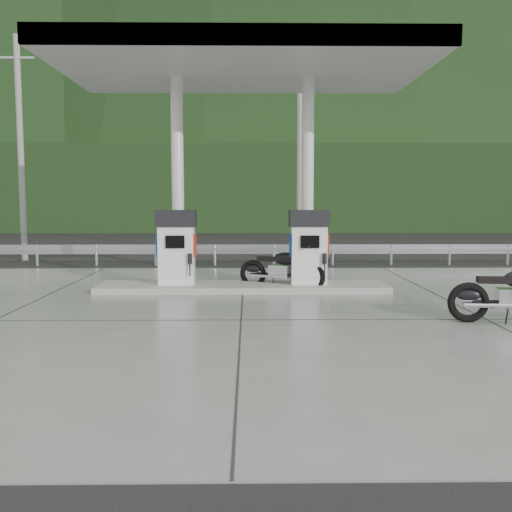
{
  "coord_description": "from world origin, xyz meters",
  "views": [
    {
      "loc": [
        0.13,
        -11.24,
        2.19
      ],
      "look_at": [
        0.3,
        1.0,
        1.0
      ],
      "focal_mm": 40.0,
      "sensor_mm": 36.0,
      "label": 1
    }
  ],
  "objects": [
    {
      "name": "ground",
      "position": [
        0.0,
        0.0,
        0.0
      ],
      "size": [
        160.0,
        160.0,
        0.0
      ],
      "primitive_type": "plane",
      "color": "black",
      "rests_on": "ground"
    },
    {
      "name": "canopy_column_right",
      "position": [
        1.6,
        2.9,
        2.67
      ],
      "size": [
        0.3,
        0.3,
        5.0
      ],
      "primitive_type": "cylinder",
      "color": "white",
      "rests_on": "pump_island"
    },
    {
      "name": "tree_band",
      "position": [
        0.0,
        30.0,
        3.0
      ],
      "size": [
        80.0,
        6.0,
        6.0
      ],
      "primitive_type": "cube",
      "color": "black",
      "rests_on": "ground"
    },
    {
      "name": "utility_pole_b",
      "position": [
        2.0,
        9.5,
        4.0
      ],
      "size": [
        0.22,
        0.22,
        8.0
      ],
      "primitive_type": "cylinder",
      "color": "gray",
      "rests_on": "ground"
    },
    {
      "name": "forested_hills",
      "position": [
        0.0,
        60.0,
        0.0
      ],
      "size": [
        100.0,
        40.0,
        140.0
      ],
      "primitive_type": null,
      "color": "black",
      "rests_on": "ground"
    },
    {
      "name": "guardrail",
      "position": [
        0.0,
        8.0,
        0.71
      ],
      "size": [
        26.0,
        0.16,
        1.42
      ],
      "primitive_type": null,
      "color": "#9B9EA3",
      "rests_on": "ground"
    },
    {
      "name": "pump_island",
      "position": [
        0.0,
        2.5,
        0.1
      ],
      "size": [
        7.0,
        1.4,
        0.15
      ],
      "primitive_type": "cube",
      "color": "#A09E95",
      "rests_on": "forecourt_apron"
    },
    {
      "name": "road",
      "position": [
        0.0,
        11.5,
        0.0
      ],
      "size": [
        60.0,
        7.0,
        0.01
      ],
      "primitive_type": "cube",
      "color": "black",
      "rests_on": "ground"
    },
    {
      "name": "canopy_roof",
      "position": [
        0.0,
        2.5,
        5.37
      ],
      "size": [
        8.5,
        5.0,
        0.4
      ],
      "primitive_type": "cube",
      "color": "silver",
      "rests_on": "canopy_column_left"
    },
    {
      "name": "motorcycle_left",
      "position": [
        0.96,
        2.68,
        0.51
      ],
      "size": [
        2.17,
        1.41,
        0.98
      ],
      "primitive_type": null,
      "rotation": [
        0.0,
        0.0,
        -0.4
      ],
      "color": "black",
      "rests_on": "forecourt_apron"
    },
    {
      "name": "gas_pump_left",
      "position": [
        -1.6,
        2.5,
        1.07
      ],
      "size": [
        0.95,
        0.55,
        1.8
      ],
      "primitive_type": null,
      "color": "white",
      "rests_on": "pump_island"
    },
    {
      "name": "canopy_column_left",
      "position": [
        -1.6,
        2.9,
        2.67
      ],
      "size": [
        0.3,
        0.3,
        5.0
      ],
      "primitive_type": "cylinder",
      "color": "white",
      "rests_on": "pump_island"
    },
    {
      "name": "utility_pole_a",
      "position": [
        -8.0,
        9.5,
        4.0
      ],
      "size": [
        0.22,
        0.22,
        8.0
      ],
      "primitive_type": "cylinder",
      "color": "gray",
      "rests_on": "ground"
    },
    {
      "name": "forecourt_apron",
      "position": [
        0.0,
        0.0,
        0.01
      ],
      "size": [
        18.0,
        14.0,
        0.02
      ],
      "primitive_type": "cube",
      "color": "slate",
      "rests_on": "ground"
    },
    {
      "name": "gas_pump_right",
      "position": [
        1.6,
        2.5,
        1.07
      ],
      "size": [
        0.95,
        0.55,
        1.8
      ],
      "primitive_type": null,
      "color": "white",
      "rests_on": "pump_island"
    }
  ]
}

